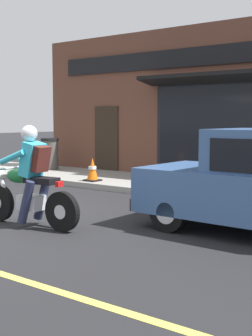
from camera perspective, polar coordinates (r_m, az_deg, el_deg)
sidewalk_curb at (r=13.96m, az=-7.66°, el=-0.82°), size 2.60×22.00×0.14m
storefront_building at (r=12.99m, az=8.29°, el=7.67°), size 1.25×10.35×4.20m
motorcycle_with_rider at (r=7.62m, az=-11.67°, el=-1.97°), size 0.58×2.02×1.62m
traffic_cone at (r=11.92m, az=-4.11°, el=-0.20°), size 0.36×0.36×0.60m
trash_bin at (r=14.84m, az=-9.26°, el=1.75°), size 0.56×0.56×0.98m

